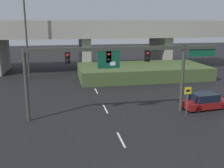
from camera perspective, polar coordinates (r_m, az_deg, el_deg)
lane_markings at (r=27.25m, az=-2.56°, el=-3.25°), size 0.14×35.00×0.01m
signal_gantry at (r=21.59m, az=1.97°, el=5.27°), size 16.29×0.44×5.84m
speed_limit_sign at (r=23.13m, az=16.09°, el=-2.64°), size 0.60×0.11×2.50m
highway_light_pole_near at (r=37.37m, az=-18.55°, el=15.17°), size 0.70×0.36×17.99m
overpass_bridge at (r=43.90m, az=-6.06°, el=10.48°), size 46.78×9.85×7.97m
grass_embankment at (r=37.78m, az=6.59°, el=2.77°), size 17.94×8.94×1.75m
parked_sedan_near_right at (r=25.60m, az=19.64°, el=-3.60°), size 4.47×2.24×1.44m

